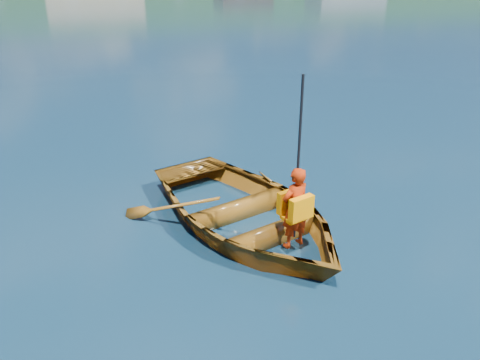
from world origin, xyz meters
The scene contains 3 objects.
ground centered at (0.00, 0.00, 0.00)m, with size 600.00×600.00×0.00m.
rowboat centered at (-0.63, -0.59, 0.24)m, with size 3.79×4.45×0.78m.
child_paddler centered at (-0.19, -1.39, 0.66)m, with size 0.47×0.43×2.20m.
Camera 1 is at (-2.22, -6.23, 3.45)m, focal length 35.00 mm.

